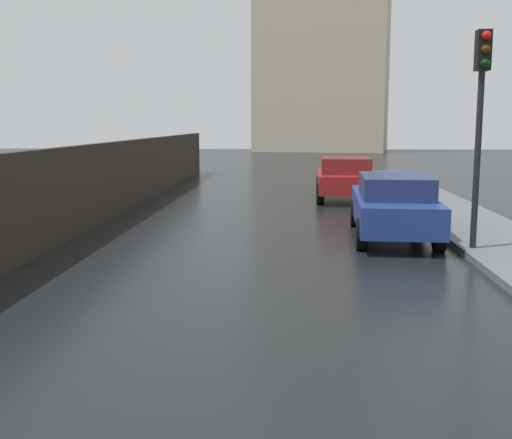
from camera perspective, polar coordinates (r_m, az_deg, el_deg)
name	(u,v)px	position (r m, az deg, el deg)	size (l,w,h in m)	color
car_red_near_kerb	(345,178)	(21.21, 8.06, 3.78)	(1.94, 3.91, 1.43)	maroon
car_blue_far_ahead	(394,205)	(14.37, 12.35, 1.31)	(1.93, 4.62, 1.43)	navy
traffic_light	(481,98)	(12.83, 19.69, 10.28)	(0.26, 0.39, 4.14)	black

